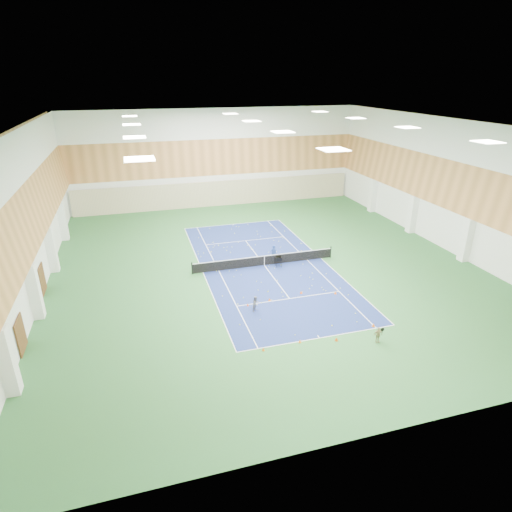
# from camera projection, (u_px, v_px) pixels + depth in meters

# --- Properties ---
(ground) EXTENTS (40.00, 40.00, 0.00)m
(ground) POSITION_uv_depth(u_px,v_px,m) (264.00, 265.00, 37.91)
(ground) COLOR #29602D
(ground) RESTS_ON ground
(room_shell) EXTENTS (36.00, 40.00, 12.00)m
(room_shell) POSITION_uv_depth(u_px,v_px,m) (265.00, 200.00, 35.57)
(room_shell) COLOR white
(room_shell) RESTS_ON ground
(wood_cladding) EXTENTS (36.00, 40.00, 8.00)m
(wood_cladding) POSITION_uv_depth(u_px,v_px,m) (265.00, 176.00, 34.80)
(wood_cladding) COLOR #C7844A
(wood_cladding) RESTS_ON room_shell
(ceiling_light_grid) EXTENTS (21.40, 25.40, 0.06)m
(ceiling_light_grid) POSITION_uv_depth(u_px,v_px,m) (266.00, 126.00, 33.27)
(ceiling_light_grid) COLOR white
(ceiling_light_grid) RESTS_ON room_shell
(court_surface) EXTENTS (10.97, 23.77, 0.01)m
(court_surface) POSITION_uv_depth(u_px,v_px,m) (264.00, 265.00, 37.91)
(court_surface) COLOR navy
(court_surface) RESTS_ON ground
(tennis_balls_scatter) EXTENTS (10.57, 22.77, 0.07)m
(tennis_balls_scatter) POSITION_uv_depth(u_px,v_px,m) (264.00, 265.00, 37.89)
(tennis_balls_scatter) COLOR #E9F529
(tennis_balls_scatter) RESTS_ON ground
(tennis_net) EXTENTS (12.80, 0.10, 1.10)m
(tennis_net) POSITION_uv_depth(u_px,v_px,m) (264.00, 260.00, 37.70)
(tennis_net) COLOR black
(tennis_net) RESTS_ON ground
(back_curtain) EXTENTS (35.40, 0.16, 3.20)m
(back_curtain) POSITION_uv_depth(u_px,v_px,m) (219.00, 194.00, 54.75)
(back_curtain) COLOR #C6B793
(back_curtain) RESTS_ON ground
(door_left_a) EXTENTS (0.08, 1.80, 2.20)m
(door_left_a) POSITION_uv_depth(u_px,v_px,m) (21.00, 335.00, 25.77)
(door_left_a) COLOR #593319
(door_left_a) RESTS_ON ground
(door_left_b) EXTENTS (0.08, 1.80, 2.20)m
(door_left_b) POSITION_uv_depth(u_px,v_px,m) (42.00, 279.00, 32.85)
(door_left_b) COLOR #593319
(door_left_b) RESTS_ON ground
(coach) EXTENTS (0.64, 0.47, 1.62)m
(coach) POSITION_uv_depth(u_px,v_px,m) (273.00, 253.00, 38.39)
(coach) COLOR navy
(coach) RESTS_ON ground
(child_court) EXTENTS (0.71, 0.70, 1.15)m
(child_court) POSITION_uv_depth(u_px,v_px,m) (256.00, 304.00, 30.40)
(child_court) COLOR gray
(child_court) RESTS_ON ground
(child_apron) EXTENTS (0.64, 0.28, 1.08)m
(child_apron) POSITION_uv_depth(u_px,v_px,m) (378.00, 335.00, 26.79)
(child_apron) COLOR tan
(child_apron) RESTS_ON ground
(ball_cart) EXTENTS (0.61, 0.61, 0.95)m
(ball_cart) POSITION_uv_depth(u_px,v_px,m) (278.00, 262.00, 37.48)
(ball_cart) COLOR black
(ball_cart) RESTS_ON ground
(cone_svc_a) EXTENTS (0.18, 0.18, 0.20)m
(cone_svc_a) POSITION_uv_depth(u_px,v_px,m) (248.00, 305.00, 31.21)
(cone_svc_a) COLOR #FF460D
(cone_svc_a) RESTS_ON ground
(cone_svc_b) EXTENTS (0.21, 0.21, 0.23)m
(cone_svc_b) POSITION_uv_depth(u_px,v_px,m) (269.00, 299.00, 31.92)
(cone_svc_b) COLOR #F4570C
(cone_svc_b) RESTS_ON ground
(cone_svc_c) EXTENTS (0.20, 0.20, 0.23)m
(cone_svc_c) POSITION_uv_depth(u_px,v_px,m) (301.00, 292.00, 32.98)
(cone_svc_c) COLOR #FD4B0D
(cone_svc_c) RESTS_ON ground
(cone_svc_d) EXTENTS (0.21, 0.21, 0.24)m
(cone_svc_d) POSITION_uv_depth(u_px,v_px,m) (335.00, 293.00, 32.92)
(cone_svc_d) COLOR #FF650D
(cone_svc_d) RESTS_ON ground
(cone_base_a) EXTENTS (0.19, 0.19, 0.21)m
(cone_base_a) POSITION_uv_depth(u_px,v_px,m) (263.00, 349.00, 26.13)
(cone_base_a) COLOR orange
(cone_base_a) RESTS_ON ground
(cone_base_b) EXTENTS (0.19, 0.19, 0.21)m
(cone_base_b) POSITION_uv_depth(u_px,v_px,m) (300.00, 341.00, 26.92)
(cone_base_b) COLOR orange
(cone_base_b) RESTS_ON ground
(cone_base_c) EXTENTS (0.22, 0.22, 0.24)m
(cone_base_c) POSITION_uv_depth(u_px,v_px,m) (337.00, 339.00, 27.10)
(cone_base_c) COLOR #D54E0B
(cone_base_c) RESTS_ON ground
(cone_base_d) EXTENTS (0.22, 0.22, 0.24)m
(cone_base_d) POSITION_uv_depth(u_px,v_px,m) (374.00, 325.00, 28.63)
(cone_base_d) COLOR #DF590B
(cone_base_d) RESTS_ON ground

